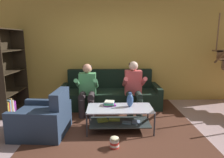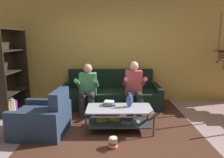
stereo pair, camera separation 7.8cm
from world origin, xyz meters
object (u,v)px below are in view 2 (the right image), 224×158
Objects in this scene: person_seated_right at (134,86)px; bookshelf at (7,79)px; couch at (111,95)px; coffee_table at (119,116)px; person_seated_left at (87,87)px; vase at (130,100)px; book_stack at (109,103)px; armchair at (43,119)px; popcorn_tub at (113,142)px.

bookshelf is (-2.90, 0.12, 0.14)m from person_seated_right.
couch is 1.41m from coffee_table.
person_seated_left is 0.60× the size of bookshelf.
couch is at bearing 104.67° from vase.
couch is 9.87× the size of book_stack.
bookshelf is at bearing -170.30° from couch.
armchair is 4.99× the size of popcorn_tub.
couch is at bearing 9.70° from bookshelf.
bookshelf reaches higher than book_stack.
coffee_table is at bearing -52.00° from person_seated_left.
person_seated_left reaches higher than vase.
vase is (0.35, -1.34, 0.28)m from couch.
popcorn_tub is at bearing -114.42° from vase.
person_seated_left reaches higher than armchair.
coffee_table is 0.63× the size of bookshelf.
bookshelf reaches higher than popcorn_tub.
armchair is (1.14, -1.10, -0.52)m from bookshelf.
person_seated_left is 0.95× the size of person_seated_right.
person_seated_right reaches higher than popcorn_tub.
coffee_table is at bearing -113.22° from person_seated_right.
person_seated_left is 4.56× the size of book_stack.
armchair is at bearing 157.32° from popcorn_tub.
bookshelf is at bearing 145.91° from popcorn_tub.
book_stack is at bearing 11.30° from armchair.
vase is (-0.18, -0.81, -0.08)m from person_seated_right.
person_seated_left is 1.86m from bookshelf.
vase is at bearing -42.73° from person_seated_left.
person_seated_right is 4.78× the size of book_stack.
vase reaches higher than coffee_table.
vase is 0.90m from popcorn_tub.
person_seated_right is at bearing 72.00° from popcorn_tub.
popcorn_tub is (-0.49, -1.51, -0.55)m from person_seated_right.
person_seated_left is at bearing 54.25° from armchair.
bookshelf reaches higher than person_seated_left.
bookshelf is at bearing 158.57° from coffee_table.
popcorn_tub is at bearing -34.09° from bookshelf.
vase is 2.89m from bookshelf.
couch is 2.05m from popcorn_tub.
couch is 1.95m from armchair.
vase is at bearing 16.04° from coffee_table.
vase is 1.41× the size of popcorn_tub.
person_seated_left is 0.90m from book_stack.
vase is at bearing -18.92° from bookshelf.
popcorn_tub is (1.26, -0.53, -0.17)m from armchair.
couch is 2.04× the size of coffee_table.
couch is 2.46m from bookshelf.
armchair is (-0.70, -0.98, -0.35)m from person_seated_left.
vase is at bearing 6.05° from armchair.
couch is at bearing 88.34° from book_stack.
person_seated_right reaches higher than book_stack.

